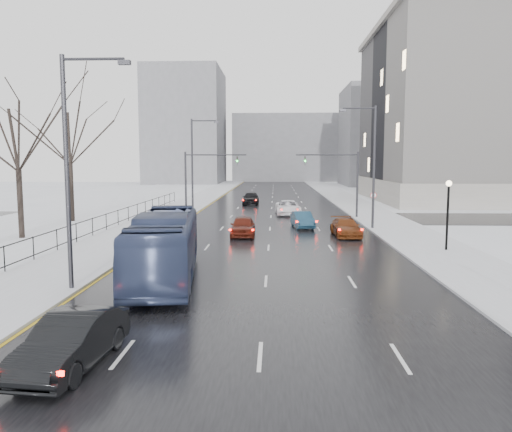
# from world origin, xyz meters

# --- Properties ---
(road) EXTENTS (16.00, 150.00, 0.04)m
(road) POSITION_xyz_m (0.00, 60.00, 0.02)
(road) COLOR black
(road) RESTS_ON ground
(cross_road) EXTENTS (130.00, 10.00, 0.04)m
(cross_road) POSITION_xyz_m (0.00, 48.00, 0.02)
(cross_road) COLOR black
(cross_road) RESTS_ON ground
(sidewalk_left) EXTENTS (5.00, 150.00, 0.16)m
(sidewalk_left) POSITION_xyz_m (-10.50, 60.00, 0.08)
(sidewalk_left) COLOR silver
(sidewalk_left) RESTS_ON ground
(sidewalk_right) EXTENTS (5.00, 150.00, 0.16)m
(sidewalk_right) POSITION_xyz_m (10.50, 60.00, 0.08)
(sidewalk_right) COLOR silver
(sidewalk_right) RESTS_ON ground
(park_strip) EXTENTS (14.00, 150.00, 0.12)m
(park_strip) POSITION_xyz_m (-20.00, 60.00, 0.06)
(park_strip) COLOR white
(park_strip) RESTS_ON ground
(tree_park_d) EXTENTS (8.75, 8.75, 12.50)m
(tree_park_d) POSITION_xyz_m (-17.80, 34.00, 0.00)
(tree_park_d) COLOR black
(tree_park_d) RESTS_ON ground
(tree_park_e) EXTENTS (9.45, 9.45, 13.50)m
(tree_park_e) POSITION_xyz_m (-18.20, 44.00, 0.00)
(tree_park_e) COLOR black
(tree_park_e) RESTS_ON ground
(iron_fence) EXTENTS (0.06, 70.00, 1.30)m
(iron_fence) POSITION_xyz_m (-13.00, 30.00, 0.91)
(iron_fence) COLOR black
(iron_fence) RESTS_ON sidewalk_left
(streetlight_r_mid) EXTENTS (2.95, 0.25, 10.00)m
(streetlight_r_mid) POSITION_xyz_m (8.17, 40.00, 5.62)
(streetlight_r_mid) COLOR #2D2D33
(streetlight_r_mid) RESTS_ON ground
(streetlight_l_near) EXTENTS (2.95, 0.25, 10.00)m
(streetlight_l_near) POSITION_xyz_m (-8.17, 20.00, 5.62)
(streetlight_l_near) COLOR #2D2D33
(streetlight_l_near) RESTS_ON ground
(streetlight_l_far) EXTENTS (2.95, 0.25, 10.00)m
(streetlight_l_far) POSITION_xyz_m (-8.17, 52.00, 5.62)
(streetlight_l_far) COLOR #2D2D33
(streetlight_l_far) RESTS_ON ground
(lamppost_r_mid) EXTENTS (0.36, 0.36, 4.28)m
(lamppost_r_mid) POSITION_xyz_m (11.00, 30.00, 2.94)
(lamppost_r_mid) COLOR black
(lamppost_r_mid) RESTS_ON sidewalk_right
(mast_signal_right) EXTENTS (6.10, 0.33, 6.50)m
(mast_signal_right) POSITION_xyz_m (7.33, 48.00, 4.11)
(mast_signal_right) COLOR #2D2D33
(mast_signal_right) RESTS_ON ground
(mast_signal_left) EXTENTS (6.10, 0.33, 6.50)m
(mast_signal_left) POSITION_xyz_m (-7.33, 48.00, 4.11)
(mast_signal_left) COLOR #2D2D33
(mast_signal_left) RESTS_ON ground
(no_uturn_sign) EXTENTS (0.60, 0.06, 2.70)m
(no_uturn_sign) POSITION_xyz_m (9.20, 44.00, 2.30)
(no_uturn_sign) COLOR #2D2D33
(no_uturn_sign) RESTS_ON sidewalk_right
(bldg_far_right) EXTENTS (24.00, 20.00, 22.00)m
(bldg_far_right) POSITION_xyz_m (28.00, 115.00, 11.00)
(bldg_far_right) COLOR slate
(bldg_far_right) RESTS_ON ground
(bldg_far_left) EXTENTS (18.00, 22.00, 28.00)m
(bldg_far_left) POSITION_xyz_m (-22.00, 125.00, 14.00)
(bldg_far_left) COLOR slate
(bldg_far_left) RESTS_ON ground
(bldg_far_center) EXTENTS (30.00, 18.00, 18.00)m
(bldg_far_center) POSITION_xyz_m (4.00, 140.00, 9.00)
(bldg_far_center) COLOR slate
(bldg_far_center) RESTS_ON ground
(sedan_left_near) EXTENTS (1.96, 4.57, 1.46)m
(sedan_left_near) POSITION_xyz_m (-5.09, 12.07, 0.77)
(sedan_left_near) COLOR black
(sedan_left_near) RESTS_ON road
(bus) EXTENTS (4.08, 11.64, 3.17)m
(bus) POSITION_xyz_m (-4.80, 22.31, 1.63)
(bus) COLOR navy
(bus) RESTS_ON road
(sedan_center_near) EXTENTS (1.85, 4.44, 1.50)m
(sedan_center_near) POSITION_xyz_m (-1.98, 35.94, 0.79)
(sedan_center_near) COLOR #53180E
(sedan_center_near) RESTS_ON road
(sedan_right_near) EXTENTS (1.97, 4.26, 1.35)m
(sedan_right_near) POSITION_xyz_m (2.70, 40.69, 0.72)
(sedan_right_near) COLOR navy
(sedan_right_near) RESTS_ON road
(sedan_right_cross) EXTENTS (2.72, 5.47, 1.49)m
(sedan_right_cross) POSITION_xyz_m (1.75, 50.76, 0.78)
(sedan_right_cross) COLOR white
(sedan_right_cross) RESTS_ON road
(sedan_right_far) EXTENTS (2.07, 4.66, 1.33)m
(sedan_right_far) POSITION_xyz_m (5.68, 36.14, 0.70)
(sedan_right_far) COLOR #672E11
(sedan_right_far) RESTS_ON road
(sedan_center_far) EXTENTS (2.04, 4.87, 1.65)m
(sedan_center_far) POSITION_xyz_m (-2.71, 62.77, 0.86)
(sedan_center_far) COLOR black
(sedan_center_far) RESTS_ON road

